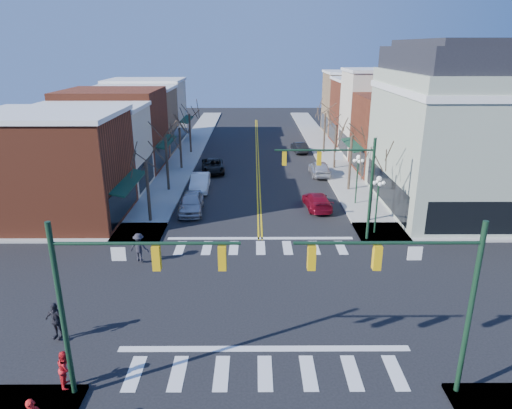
{
  "coord_description": "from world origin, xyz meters",
  "views": [
    {
      "loc": [
        -0.45,
        -21.71,
        12.77
      ],
      "look_at": [
        -0.31,
        7.0,
        2.8
      ],
      "focal_mm": 32.0,
      "sensor_mm": 36.0,
      "label": 1
    }
  ],
  "objects_px": {
    "car_left_near": "(191,203)",
    "car_right_far": "(299,147)",
    "car_right_near": "(317,201)",
    "pedestrian_dark_b": "(139,247)",
    "car_right_mid": "(320,168)",
    "lamppost_corner": "(378,195)",
    "pedestrian_red_b": "(66,368)",
    "car_left_mid": "(200,182)",
    "lamppost_midblock": "(358,171)",
    "pedestrian_dark_a": "(56,321)",
    "victorian_corner": "(466,128)",
    "car_left_far": "(213,166)"
  },
  "relations": [
    {
      "from": "car_left_mid",
      "to": "car_right_near",
      "type": "xyz_separation_m",
      "value": [
        10.28,
        -5.14,
        -0.1
      ]
    },
    {
      "from": "car_left_mid",
      "to": "pedestrian_dark_b",
      "type": "bearing_deg",
      "value": -99.31
    },
    {
      "from": "car_right_mid",
      "to": "car_left_far",
      "type": "bearing_deg",
      "value": -8.38
    },
    {
      "from": "victorian_corner",
      "to": "pedestrian_dark_a",
      "type": "xyz_separation_m",
      "value": [
        -25.92,
        -18.43,
        -5.61
      ]
    },
    {
      "from": "car_left_near",
      "to": "car_left_mid",
      "type": "relative_size",
      "value": 1.01
    },
    {
      "from": "victorian_corner",
      "to": "car_left_far",
      "type": "height_order",
      "value": "victorian_corner"
    },
    {
      "from": "pedestrian_red_b",
      "to": "lamppost_corner",
      "type": "bearing_deg",
      "value": -57.66
    },
    {
      "from": "car_right_mid",
      "to": "lamppost_corner",
      "type": "bearing_deg",
      "value": 94.84
    },
    {
      "from": "car_left_mid",
      "to": "car_right_mid",
      "type": "height_order",
      "value": "car_right_mid"
    },
    {
      "from": "car_right_near",
      "to": "pedestrian_dark_b",
      "type": "relative_size",
      "value": 2.53
    },
    {
      "from": "car_left_near",
      "to": "car_right_far",
      "type": "relative_size",
      "value": 1.16
    },
    {
      "from": "car_left_mid",
      "to": "pedestrian_dark_b",
      "type": "distance_m",
      "value": 15.33
    },
    {
      "from": "victorian_corner",
      "to": "car_left_near",
      "type": "xyz_separation_m",
      "value": [
        -22.04,
        -1.29,
        -5.85
      ]
    },
    {
      "from": "car_left_mid",
      "to": "car_left_far",
      "type": "distance_m",
      "value": 6.48
    },
    {
      "from": "car_right_mid",
      "to": "car_right_far",
      "type": "xyz_separation_m",
      "value": [
        -1.08,
        10.92,
        -0.11
      ]
    },
    {
      "from": "victorian_corner",
      "to": "car_right_far",
      "type": "distance_m",
      "value": 24.3
    },
    {
      "from": "car_left_far",
      "to": "car_right_near",
      "type": "height_order",
      "value": "car_left_far"
    },
    {
      "from": "lamppost_midblock",
      "to": "car_right_mid",
      "type": "height_order",
      "value": "lamppost_midblock"
    },
    {
      "from": "car_right_near",
      "to": "car_right_mid",
      "type": "height_order",
      "value": "car_right_mid"
    },
    {
      "from": "car_left_far",
      "to": "pedestrian_dark_a",
      "type": "height_order",
      "value": "pedestrian_dark_a"
    },
    {
      "from": "lamppost_corner",
      "to": "pedestrian_dark_a",
      "type": "xyz_separation_m",
      "value": [
        -17.62,
        -12.43,
        -1.91
      ]
    },
    {
      "from": "lamppost_corner",
      "to": "car_right_far",
      "type": "xyz_separation_m",
      "value": [
        -2.88,
        26.73,
        -2.29
      ]
    },
    {
      "from": "pedestrian_dark_a",
      "to": "car_right_mid",
      "type": "bearing_deg",
      "value": 76.2
    },
    {
      "from": "pedestrian_dark_b",
      "to": "car_right_mid",
      "type": "bearing_deg",
      "value": -114.83
    },
    {
      "from": "lamppost_corner",
      "to": "car_left_mid",
      "type": "distance_m",
      "value": 17.49
    },
    {
      "from": "lamppost_corner",
      "to": "car_right_mid",
      "type": "relative_size",
      "value": 0.94
    },
    {
      "from": "victorian_corner",
      "to": "car_right_far",
      "type": "height_order",
      "value": "victorian_corner"
    },
    {
      "from": "lamppost_corner",
      "to": "lamppost_midblock",
      "type": "relative_size",
      "value": 1.0
    },
    {
      "from": "victorian_corner",
      "to": "car_right_mid",
      "type": "distance_m",
      "value": 15.25
    },
    {
      "from": "car_left_near",
      "to": "car_right_near",
      "type": "xyz_separation_m",
      "value": [
        10.34,
        0.84,
        -0.14
      ]
    },
    {
      "from": "lamppost_corner",
      "to": "car_right_near",
      "type": "distance_m",
      "value": 6.9
    },
    {
      "from": "car_left_far",
      "to": "car_right_mid",
      "type": "distance_m",
      "value": 11.31
    },
    {
      "from": "car_right_mid",
      "to": "pedestrian_red_b",
      "type": "xyz_separation_m",
      "value": [
        -14.19,
        -31.32,
        0.14
      ]
    },
    {
      "from": "car_left_far",
      "to": "car_right_mid",
      "type": "relative_size",
      "value": 1.09
    },
    {
      "from": "pedestrian_dark_a",
      "to": "car_left_far",
      "type": "bearing_deg",
      "value": 96.64
    },
    {
      "from": "lamppost_corner",
      "to": "car_left_far",
      "type": "bearing_deg",
      "value": 127.26
    },
    {
      "from": "car_left_far",
      "to": "pedestrian_dark_a",
      "type": "bearing_deg",
      "value": -105.61
    },
    {
      "from": "car_right_far",
      "to": "pedestrian_dark_a",
      "type": "xyz_separation_m",
      "value": [
        -14.74,
        -39.16,
        0.38
      ]
    },
    {
      "from": "lamppost_midblock",
      "to": "pedestrian_red_b",
      "type": "height_order",
      "value": "lamppost_midblock"
    },
    {
      "from": "victorian_corner",
      "to": "pedestrian_dark_b",
      "type": "height_order",
      "value": "victorian_corner"
    },
    {
      "from": "car_left_mid",
      "to": "pedestrian_red_b",
      "type": "distance_m",
      "value": 26.3
    },
    {
      "from": "pedestrian_dark_a",
      "to": "pedestrian_dark_b",
      "type": "height_order",
      "value": "pedestrian_dark_b"
    },
    {
      "from": "lamppost_corner",
      "to": "car_left_mid",
      "type": "height_order",
      "value": "lamppost_corner"
    },
    {
      "from": "lamppost_corner",
      "to": "car_right_mid",
      "type": "height_order",
      "value": "lamppost_corner"
    },
    {
      "from": "lamppost_corner",
      "to": "pedestrian_dark_b",
      "type": "bearing_deg",
      "value": -164.05
    },
    {
      "from": "pedestrian_dark_b",
      "to": "car_left_far",
      "type": "bearing_deg",
      "value": -87.48
    },
    {
      "from": "car_left_far",
      "to": "car_right_far",
      "type": "bearing_deg",
      "value": 36.6
    },
    {
      "from": "car_left_near",
      "to": "pedestrian_dark_b",
      "type": "distance_m",
      "value": 9.42
    },
    {
      "from": "car_right_far",
      "to": "pedestrian_dark_a",
      "type": "distance_m",
      "value": 41.85
    },
    {
      "from": "lamppost_midblock",
      "to": "car_left_near",
      "type": "bearing_deg",
      "value": -172.56
    }
  ]
}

